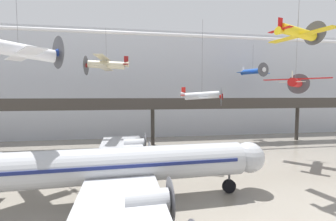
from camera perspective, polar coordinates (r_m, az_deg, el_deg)
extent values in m
cube|color=silver|center=(51.03, -4.87, 6.54)|extent=(140.00, 3.00, 23.40)
cube|color=#38332D|center=(41.05, -3.82, 1.02)|extent=(110.00, 3.20, 0.90)
cube|color=#38332D|center=(39.48, -3.62, 2.35)|extent=(110.00, 0.12, 1.10)
cylinder|color=#38332D|center=(42.39, -3.91, -4.16)|extent=(0.70, 0.70, 6.86)
cylinder|color=#38332D|center=(54.19, 29.91, -2.89)|extent=(0.70, 0.70, 6.86)
cylinder|color=silver|center=(41.31, -3.77, 18.80)|extent=(120.00, 0.60, 0.60)
cylinder|color=#B7BABF|center=(20.51, -14.29, -13.39)|extent=(23.88, 4.03, 3.06)
sphere|color=#B7BABF|center=(23.72, 19.77, -11.10)|extent=(3.00, 3.00, 3.00)
cube|color=navy|center=(20.42, -14.31, -12.57)|extent=(22.22, 4.02, 0.28)
cube|color=#B7BABF|center=(29.47, -11.74, -9.34)|extent=(6.15, 15.42, 0.28)
cylinder|color=#B7BABF|center=(26.25, -8.09, -10.86)|extent=(2.82, 1.58, 1.47)
cylinder|color=#4C4C51|center=(26.38, -4.73, -10.76)|extent=(0.17, 2.79, 2.79)
cylinder|color=#B7BABF|center=(31.27, -8.64, -8.43)|extent=(2.82, 1.58, 1.47)
cylinder|color=#4C4C51|center=(31.37, -5.84, -8.36)|extent=(0.17, 2.79, 2.79)
cylinder|color=#B7BABF|center=(15.39, -5.41, -21.96)|extent=(2.82, 1.58, 1.47)
cylinder|color=#4C4C51|center=(15.60, 0.57, -21.56)|extent=(0.17, 2.79, 2.79)
cylinder|color=#4C4C51|center=(23.44, 15.27, -16.67)|extent=(0.20, 0.20, 1.21)
cylinder|color=black|center=(23.66, 15.24, -18.05)|extent=(1.31, 0.43, 1.30)
cylinder|color=#4C4C51|center=(23.50, -13.18, -16.57)|extent=(0.20, 0.20, 1.21)
cylinder|color=black|center=(23.72, -13.16, -17.95)|extent=(1.31, 0.43, 1.30)
cylinder|color=#4C4C51|center=(19.00, -13.67, -21.77)|extent=(0.20, 0.20, 1.21)
cylinder|color=black|center=(19.27, -13.64, -23.40)|extent=(1.31, 0.43, 1.30)
cylinder|color=#1E4CAD|center=(49.96, 20.69, 9.26)|extent=(2.20, 5.20, 1.21)
cone|color=white|center=(48.07, 22.88, 9.52)|extent=(1.11, 1.04, 0.95)
cylinder|color=#4C4C51|center=(47.94, 23.04, 9.54)|extent=(2.67, 0.67, 2.73)
cone|color=#1E4CAD|center=(51.78, 18.80, 9.03)|extent=(1.19, 1.56, 0.94)
cube|color=#1E4CAD|center=(49.71, 20.92, 8.92)|extent=(7.74, 2.98, 0.10)
cube|color=white|center=(52.09, 18.59, 9.79)|extent=(0.20, 0.62, 1.26)
cube|color=white|center=(52.02, 18.57, 9.10)|extent=(2.80, 1.23, 0.06)
cylinder|color=slate|center=(50.33, 20.78, 12.66)|extent=(0.04, 0.04, 4.94)
cylinder|color=beige|center=(36.46, -15.36, 11.12)|extent=(5.59, 1.59, 1.36)
cone|color=maroon|center=(37.09, -19.79, 10.72)|extent=(0.99, 1.09, 1.02)
cylinder|color=#4C4C51|center=(37.14, -20.09, 10.69)|extent=(0.28, 2.95, 2.95)
cone|color=beige|center=(36.07, -11.11, 11.45)|extent=(1.58, 1.09, 1.02)
cube|color=beige|center=(36.65, -15.91, 12.51)|extent=(2.01, 8.36, 0.10)
cube|color=beige|center=(36.47, -15.87, 10.39)|extent=(2.01, 8.36, 0.10)
cube|color=maroon|center=(36.11, -10.58, 12.36)|extent=(0.67, 0.11, 1.36)
cube|color=maroon|center=(36.02, -10.57, 11.29)|extent=(0.91, 3.00, 0.06)
cylinder|color=slate|center=(36.98, -15.45, 15.90)|extent=(0.04, 0.04, 5.07)
cylinder|color=yellow|center=(25.84, 30.11, 16.76)|extent=(4.44, 1.93, 1.23)
cone|color=red|center=(27.66, 33.02, 16.16)|extent=(0.89, 0.95, 0.80)
cylinder|color=#4C4C51|center=(27.79, 33.21, 16.11)|extent=(0.61, 2.26, 2.32)
cone|color=yellow|center=(24.21, 26.98, 17.37)|extent=(1.36, 1.03, 0.85)
cube|color=yellow|center=(25.98, 30.44, 16.07)|extent=(2.61, 6.56, 0.10)
cube|color=red|center=(24.19, 26.62, 19.11)|extent=(0.52, 0.19, 1.07)
cube|color=red|center=(24.06, 26.58, 17.88)|extent=(1.08, 2.37, 0.06)
cylinder|color=slate|center=(26.48, 30.30, 21.75)|extent=(0.04, 0.04, 3.84)
cylinder|color=red|center=(35.63, 29.63, 6.12)|extent=(4.71, 4.62, 1.16)
cone|color=silver|center=(38.47, 30.17, 5.89)|extent=(1.36, 1.36, 1.02)
cylinder|color=#4C4C51|center=(38.66, 30.20, 5.88)|extent=(2.08, 2.14, 2.94)
cone|color=red|center=(32.99, 29.05, 6.37)|extent=(1.72, 1.71, 0.97)
cube|color=red|center=(35.98, 29.73, 6.95)|extent=(6.71, 6.85, 0.10)
cube|color=silver|center=(32.70, 29.01, 7.57)|extent=(0.52, 0.51, 1.36)
cube|color=silver|center=(32.66, 28.97, 6.38)|extent=(2.53, 2.57, 0.06)
cylinder|color=slate|center=(36.11, 29.89, 13.29)|extent=(0.04, 0.04, 7.89)
cylinder|color=silver|center=(31.03, 8.59, 3.80)|extent=(4.71, 2.40, 1.25)
cone|color=red|center=(31.08, 13.05, 3.45)|extent=(1.00, 1.06, 0.86)
cylinder|color=#4C4C51|center=(31.09, 13.36, 3.43)|extent=(0.84, 2.36, 2.48)
cone|color=silver|center=(31.16, 4.46, 4.11)|extent=(1.48, 1.18, 0.89)
cube|color=silver|center=(31.03, 9.11, 3.27)|extent=(3.31, 6.95, 0.10)
cube|color=red|center=(31.19, 3.95, 4.89)|extent=(0.55, 0.24, 1.14)
cube|color=red|center=(31.19, 3.94, 3.84)|extent=(1.33, 2.53, 0.06)
cylinder|color=slate|center=(31.46, 8.70, 13.48)|extent=(0.04, 0.04, 9.62)
cylinder|color=silver|center=(26.42, -33.73, 12.63)|extent=(6.04, 4.87, 1.76)
cone|color=navy|center=(27.32, -26.64, 13.06)|extent=(1.56, 1.59, 1.20)
cylinder|color=#4C4C51|center=(27.40, -26.16, 13.09)|extent=(2.05, 2.83, 3.45)
cube|color=silver|center=(26.44, -32.85, 11.79)|extent=(6.93, 8.78, 0.10)
cylinder|color=slate|center=(27.15, -34.02, 19.53)|extent=(0.04, 0.04, 5.28)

